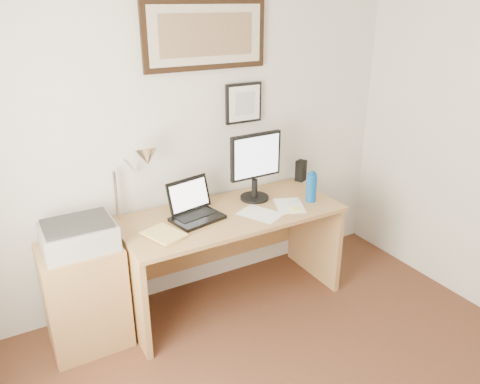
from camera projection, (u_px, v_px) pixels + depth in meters
wall_back at (188, 136)px, 3.41m from camera, size 3.50×0.02×2.50m
side_cabinet at (85, 296)px, 3.08m from camera, size 0.50×0.40×0.73m
water_bottle at (312, 188)px, 3.53m from camera, size 0.08×0.08×0.22m
bottle_cap at (312, 173)px, 3.48m from camera, size 0.04×0.04×0.02m
speaker at (301, 171)px, 3.93m from camera, size 0.10×0.10×0.18m
paper_sheet_a at (260, 214)px, 3.35m from camera, size 0.31×0.36×0.00m
paper_sheet_b at (289, 206)px, 3.48m from camera, size 0.30×0.34×0.00m
sticky_pad at (296, 209)px, 3.41m from camera, size 0.09×0.09×0.01m
marker_pen at (292, 202)px, 3.52m from camera, size 0.14×0.06×0.02m
book at (152, 240)px, 2.97m from camera, size 0.27×0.31×0.02m
desk at (226, 236)px, 3.54m from camera, size 1.60×0.70×0.75m
laptop at (194, 210)px, 3.28m from camera, size 0.38×0.36×0.26m
lcd_monitor at (256, 163)px, 3.49m from camera, size 0.42×0.22×0.52m
printer at (79, 235)px, 2.91m from camera, size 0.44×0.34×0.18m
desk_lamp at (144, 160)px, 3.10m from camera, size 0.29×0.27×0.53m
picture_large at (206, 35)px, 3.19m from camera, size 0.92×0.04×0.47m
picture_small at (244, 103)px, 3.52m from camera, size 0.30×0.03×0.30m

